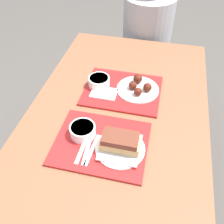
{
  "coord_description": "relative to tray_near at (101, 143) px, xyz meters",
  "views": [
    {
      "loc": [
        0.17,
        -0.88,
        1.67
      ],
      "look_at": [
        -0.02,
        -0.05,
        0.81
      ],
      "focal_mm": 40.0,
      "sensor_mm": 36.0,
      "label": 1
    }
  ],
  "objects": [
    {
      "name": "ground_plane",
      "position": [
        0.03,
        0.22,
        -0.78
      ],
      "size": [
        12.0,
        12.0,
        0.0
      ],
      "primitive_type": "plane",
      "color": "#4C4742"
    },
    {
      "name": "picnic_table",
      "position": [
        0.03,
        0.22,
        -0.11
      ],
      "size": [
        0.9,
        1.5,
        0.77
      ],
      "color": "brown",
      "rests_on": "ground_plane"
    },
    {
      "name": "picnic_bench_far",
      "position": [
        0.03,
        1.19,
        -0.38
      ],
      "size": [
        0.86,
        0.28,
        0.47
      ],
      "color": "brown",
      "rests_on": "ground_plane"
    },
    {
      "name": "tray_near",
      "position": [
        0.0,
        0.0,
        0.0
      ],
      "size": [
        0.41,
        0.33,
        0.01
      ],
      "color": "red",
      "rests_on": "picnic_table"
    },
    {
      "name": "tray_far",
      "position": [
        0.02,
        0.38,
        0.0
      ],
      "size": [
        0.41,
        0.33,
        0.01
      ],
      "color": "red",
      "rests_on": "picnic_table"
    },
    {
      "name": "bowl_coleslaw_near",
      "position": [
        -0.09,
        0.03,
        0.03
      ],
      "size": [
        0.12,
        0.12,
        0.05
      ],
      "color": "white",
      "rests_on": "tray_near"
    },
    {
      "name": "brisket_sandwich_plate",
      "position": [
        0.09,
        -0.02,
        0.04
      ],
      "size": [
        0.22,
        0.22,
        0.09
      ],
      "color": "white",
      "rests_on": "tray_near"
    },
    {
      "name": "plastic_fork_near",
      "position": [
        -0.05,
        -0.05,
        0.01
      ],
      "size": [
        0.03,
        0.17,
        0.0
      ],
      "color": "white",
      "rests_on": "tray_near"
    },
    {
      "name": "plastic_knife_near",
      "position": [
        -0.03,
        -0.05,
        0.01
      ],
      "size": [
        0.03,
        0.17,
        0.0
      ],
      "color": "white",
      "rests_on": "tray_near"
    },
    {
      "name": "plastic_spoon_near",
      "position": [
        -0.07,
        -0.05,
        0.01
      ],
      "size": [
        0.02,
        0.17,
        0.0
      ],
      "color": "white",
      "rests_on": "tray_near"
    },
    {
      "name": "bowl_coleslaw_far",
      "position": [
        -0.11,
        0.39,
        0.03
      ],
      "size": [
        0.12,
        0.12,
        0.05
      ],
      "color": "white",
      "rests_on": "tray_far"
    },
    {
      "name": "wings_plate_far",
      "position": [
        0.11,
        0.4,
        0.02
      ],
      "size": [
        0.23,
        0.23,
        0.06
      ],
      "color": "white",
      "rests_on": "tray_far"
    },
    {
      "name": "napkin_far",
      "position": [
        -0.07,
        0.32,
        0.01
      ],
      "size": [
        0.14,
        0.1,
        0.01
      ],
      "color": "white",
      "rests_on": "tray_far"
    },
    {
      "name": "person_seated_across",
      "position": [
        0.06,
        1.19,
        -0.01
      ],
      "size": [
        0.38,
        0.38,
        0.73
      ],
      "color": "#9E9EA3",
      "rests_on": "picnic_bench_far"
    }
  ]
}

